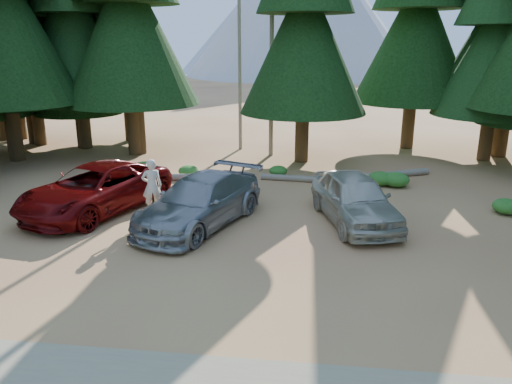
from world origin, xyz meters
TOP-DOWN VIEW (x-y plane):
  - ground at (0.00, 0.00)m, footprint 160.00×160.00m
  - forest_belt_north at (0.00, 15.00)m, footprint 36.00×7.00m
  - snag_front at (0.80, 14.50)m, footprint 0.24×0.24m
  - snag_back at (-1.20, 16.00)m, footprint 0.20×0.20m
  - mountain_peak at (-2.59, 88.23)m, footprint 48.00×50.00m
  - red_pickup at (-4.93, 3.82)m, footprint 4.99×7.08m
  - silver_minivan_center at (-0.62, 2.86)m, footprint 4.37×6.46m
  - silver_minivan_right at (4.85, 3.81)m, footprint 3.50×5.69m
  - frisbee_player at (-2.41, 3.08)m, footprint 0.85×0.72m
  - log_left at (-2.93, 8.54)m, footprint 4.54×0.98m
  - log_mid at (2.59, 9.04)m, footprint 3.51×0.63m
  - log_right at (6.61, 10.07)m, footprint 4.69×2.46m
  - shrub_far_left at (-4.91, 9.29)m, footprint 1.21×1.21m
  - shrub_left at (-5.06, 7.71)m, footprint 0.82×0.82m
  - shrub_center_left at (-2.74, 9.38)m, footprint 0.97×0.97m
  - shrub_center_right at (1.60, 10.00)m, footprint 0.89×0.89m
  - shrub_right at (6.37, 8.91)m, footprint 1.13×1.13m
  - shrub_far_right at (7.05, 8.77)m, footprint 1.18×1.18m
  - shrub_edge_east at (10.70, 5.50)m, footprint 1.04×1.04m

SIDE VIEW (x-z plane):
  - ground at x=0.00m, z-range 0.00..0.00m
  - forest_belt_north at x=0.00m, z-range -11.00..11.00m
  - log_mid at x=2.59m, z-range 0.00..0.29m
  - log_right at x=6.61m, z-range 0.00..0.32m
  - log_left at x=-2.93m, z-range 0.00..0.32m
  - shrub_left at x=-5.06m, z-range 0.00..0.45m
  - shrub_center_right at x=1.60m, z-range 0.00..0.49m
  - shrub_center_left at x=-2.74m, z-range 0.00..0.53m
  - shrub_edge_east at x=10.70m, z-range 0.00..0.57m
  - shrub_right at x=6.37m, z-range 0.00..0.62m
  - shrub_far_right at x=7.05m, z-range 0.00..0.65m
  - shrub_far_left at x=-4.91m, z-range 0.00..0.67m
  - silver_minivan_center at x=-0.62m, z-range 0.00..1.74m
  - red_pickup at x=-4.93m, z-range 0.00..1.79m
  - silver_minivan_right at x=4.85m, z-range 0.00..1.81m
  - frisbee_player at x=-2.41m, z-range 0.33..2.32m
  - snag_back at x=-1.20m, z-range 0.00..10.00m
  - snag_front at x=0.80m, z-range 0.00..12.00m
  - mountain_peak at x=-2.59m, z-range -1.29..26.71m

